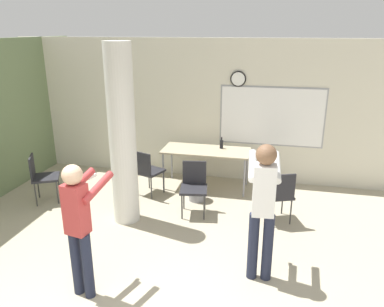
{
  "coord_description": "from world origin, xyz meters",
  "views": [
    {
      "loc": [
        1.41,
        -2.23,
        2.96
      ],
      "look_at": [
        0.24,
        2.94,
        1.19
      ],
      "focal_mm": 35.0,
      "sensor_mm": 36.0,
      "label": 1
    }
  ],
  "objects": [
    {
      "name": "person_playing_side",
      "position": [
        1.34,
        1.83,
        1.03
      ],
      "size": [
        0.41,
        0.67,
        1.75
      ],
      "color": "#1E2338",
      "rests_on": "ground_plane"
    },
    {
      "name": "chair_by_left_wall",
      "position": [
        -2.55,
        3.16,
        0.51
      ],
      "size": [
        0.59,
        0.59,
        0.87
      ],
      "color": "#232328",
      "rests_on": "ground_plane"
    },
    {
      "name": "person_playing_front",
      "position": [
        -0.62,
        1.07,
        0.95
      ],
      "size": [
        0.44,
        0.66,
        1.62
      ],
      "color": "#1E2338",
      "rests_on": "ground_plane"
    },
    {
      "name": "chair_mid_room",
      "position": [
        1.55,
        3.31,
        0.51
      ],
      "size": [
        0.57,
        0.57,
        0.87
      ],
      "color": "#232328",
      "rests_on": "ground_plane"
    },
    {
      "name": "chair_table_left",
      "position": [
        -0.81,
        3.83,
        0.51
      ],
      "size": [
        0.57,
        0.57,
        0.87
      ],
      "color": "#232328",
      "rests_on": "ground_plane"
    },
    {
      "name": "folding_table",
      "position": [
        0.17,
        4.44,
        0.71
      ],
      "size": [
        1.66,
        0.71,
        0.77
      ],
      "color": "tan",
      "rests_on": "ground_plane"
    },
    {
      "name": "wall_back",
      "position": [
        0.03,
        5.06,
        1.4
      ],
      "size": [
        8.0,
        0.15,
        2.8
      ],
      "color": "beige",
      "rests_on": "ground_plane"
    },
    {
      "name": "bottle_on_table",
      "position": [
        0.44,
        4.59,
        0.85
      ],
      "size": [
        0.07,
        0.07,
        0.22
      ],
      "color": "black",
      "rests_on": "folding_table"
    },
    {
      "name": "support_pillar",
      "position": [
        -0.84,
        2.87,
        1.4
      ],
      "size": [
        0.41,
        0.41,
        2.8
      ],
      "color": "silver",
      "rests_on": "ground_plane"
    },
    {
      "name": "chair_table_front",
      "position": [
        0.18,
        3.34,
        0.51
      ],
      "size": [
        0.5,
        0.5,
        0.87
      ],
      "color": "#232328",
      "rests_on": "ground_plane"
    },
    {
      "name": "waste_bin",
      "position": [
        0.13,
        3.83,
        0.19
      ],
      "size": [
        0.31,
        0.31,
        0.37
      ],
      "color": "gray",
      "rests_on": "ground_plane"
    }
  ]
}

